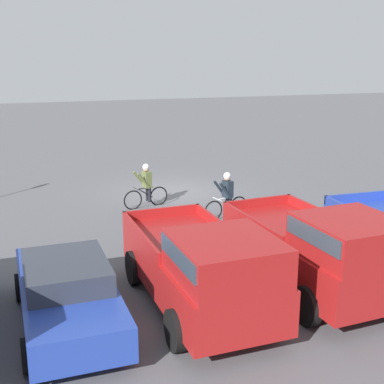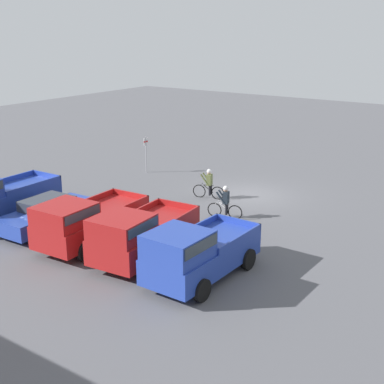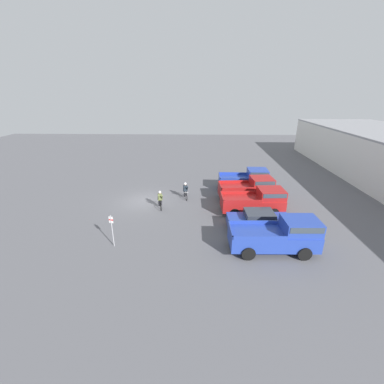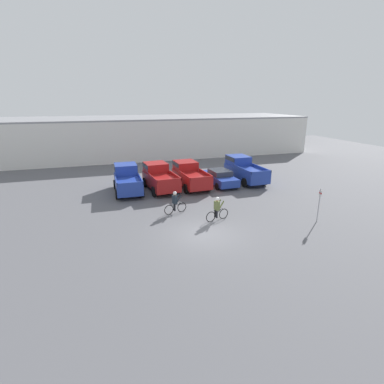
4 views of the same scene
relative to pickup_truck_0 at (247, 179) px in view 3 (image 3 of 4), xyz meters
name	(u,v)px [view 3 (image 3 of 4)]	position (x,y,z in m)	size (l,w,h in m)	color
ground_plane	(145,201)	(3.40, -10.14, -1.12)	(80.00, 80.00, 0.00)	#56565B
pickup_truck_0	(247,179)	(0.00, 0.00, 0.00)	(2.33, 4.95, 2.19)	#233D9E
pickup_truck_1	(250,188)	(2.76, -0.21, 0.00)	(2.60, 5.11, 2.16)	maroon
pickup_truck_2	(257,200)	(5.57, -0.11, -0.03)	(2.47, 5.24, 2.10)	maroon
sedan_0	(259,220)	(8.39, -0.54, -0.41)	(2.13, 4.69, 1.41)	#233D9E
pickup_truck_3	(280,235)	(11.18, 0.20, 0.04)	(2.36, 5.55, 2.23)	#233D9E
cyclist_0	(160,199)	(4.90, -8.41, -0.32)	(1.72, 0.55, 1.63)	black
cyclist_1	(185,190)	(2.61, -6.32, -0.32)	(1.70, 0.55, 1.61)	black
fire_lane_sign	(112,228)	(11.01, -10.63, 0.26)	(0.09, 0.30, 2.28)	#9E9EA3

